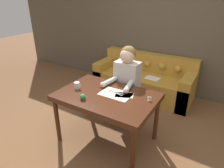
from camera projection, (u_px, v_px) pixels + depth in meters
name	position (u px, v px, depth m)	size (l,w,h in m)	color
ground_plane	(115.00, 142.00, 2.83)	(16.00, 16.00, 0.00)	brown
wall_back	(168.00, 28.00, 3.83)	(8.00, 0.06, 2.60)	brown
dining_table	(107.00, 100.00, 2.62)	(1.27, 0.85, 0.73)	#472314
couch	(144.00, 80.00, 4.07)	(1.94, 0.79, 0.80)	#B7842D
person	(127.00, 85.00, 3.04)	(0.44, 0.58, 1.24)	#33281E
pattern_paper_main	(116.00, 94.00, 2.59)	(0.41, 0.27, 0.00)	beige
pattern_paper_offcut	(124.00, 95.00, 2.56)	(0.27, 0.22, 0.00)	beige
scissors	(113.00, 92.00, 2.64)	(0.24, 0.07, 0.01)	silver
mug	(77.00, 85.00, 2.73)	(0.11, 0.08, 0.09)	silver
thread_spool	(149.00, 99.00, 2.43)	(0.04, 0.04, 0.05)	beige
pin_cushion	(83.00, 97.00, 2.45)	(0.07, 0.07, 0.07)	#4C3828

